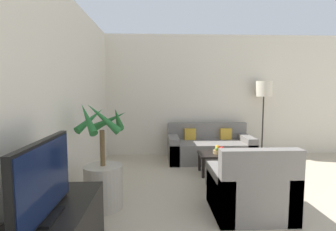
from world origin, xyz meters
TOP-DOWN VIEW (x-y plane):
  - wall_back at (0.00, 6.74)m, footprint 8.34×0.06m
  - wall_left at (-3.40, 3.35)m, footprint 0.06×8.31m
  - television at (-3.07, 2.67)m, footprint 0.18×0.89m
  - potted_palm at (-2.93, 4.06)m, footprint 0.66×0.65m
  - sofa_loveseat at (-1.15, 6.19)m, footprint 1.73×0.86m
  - floor_lamp at (0.08, 6.44)m, footprint 0.35×0.35m
  - coffee_table at (-1.10, 5.30)m, footprint 0.83×0.49m
  - fruit_bowl at (-1.16, 5.31)m, footprint 0.21×0.21m
  - apple_red at (-1.12, 5.27)m, footprint 0.08×0.08m
  - apple_green at (-1.21, 5.27)m, footprint 0.07×0.07m
  - orange_fruit at (-1.18, 5.36)m, footprint 0.08×0.08m
  - armchair at (-1.14, 3.80)m, footprint 0.89×0.79m
  - ottoman at (-1.18, 4.61)m, footprint 0.61×0.46m

SIDE VIEW (x-z plane):
  - ottoman at x=-1.18m, z-range 0.00..0.37m
  - sofa_loveseat at x=-1.15m, z-range -0.12..0.64m
  - armchair at x=-1.14m, z-range -0.15..0.71m
  - coffee_table at x=-1.10m, z-range 0.13..0.50m
  - fruit_bowl at x=-1.16m, z-range 0.37..0.43m
  - potted_palm at x=-2.93m, z-range -0.27..1.10m
  - apple_green at x=-1.21m, z-range 0.43..0.49m
  - apple_red at x=-1.12m, z-range 0.43..0.50m
  - orange_fruit at x=-1.18m, z-range 0.43..0.51m
  - television at x=-3.07m, z-range 0.57..1.14m
  - wall_back at x=0.00m, z-range 0.00..2.70m
  - wall_left at x=-3.40m, z-range 0.00..2.70m
  - floor_lamp at x=0.08m, z-range 0.60..2.27m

